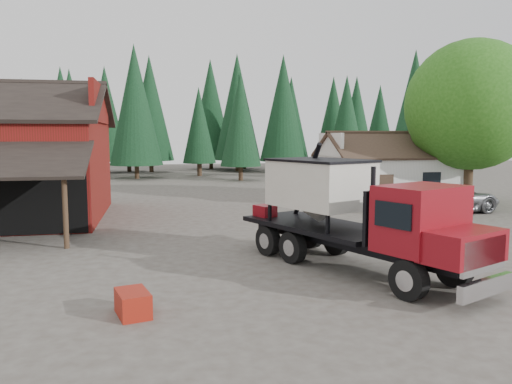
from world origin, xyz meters
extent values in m
plane|color=#4B443B|center=(0.00, 0.00, 0.00)|extent=(120.00, 120.00, 0.00)
cube|color=maroon|center=(-5.00, 10.00, 6.00)|extent=(0.25, 7.00, 2.00)
cylinder|color=#382619|center=(-5.60, 2.10, 1.40)|extent=(0.20, 0.20, 2.80)
cube|color=silver|center=(13.00, 13.00, 1.50)|extent=(8.00, 6.00, 3.00)
cube|color=#38281E|center=(13.00, 11.50, 3.75)|extent=(8.60, 3.42, 1.80)
cube|color=#38281E|center=(13.00, 14.50, 3.75)|extent=(8.60, 3.42, 1.80)
cube|color=silver|center=(9.00, 13.00, 3.75)|extent=(0.20, 4.20, 1.50)
cube|color=silver|center=(17.00, 13.00, 3.75)|extent=(0.20, 4.20, 1.50)
cube|color=#38281E|center=(11.50, 9.98, 1.00)|extent=(0.90, 0.06, 2.00)
cube|color=black|center=(14.50, 9.98, 1.60)|extent=(1.20, 0.06, 1.00)
cylinder|color=#382619|center=(17.00, 10.00, 1.60)|extent=(0.60, 0.60, 3.20)
sphere|color=#215914|center=(17.00, 10.00, 6.20)|extent=(8.00, 8.00, 8.00)
sphere|color=#215914|center=(15.80, 10.80, 5.00)|extent=(4.40, 4.40, 4.40)
sphere|color=#215914|center=(18.00, 9.20, 5.30)|extent=(4.80, 4.80, 4.80)
cylinder|color=#382619|center=(6.00, 30.00, 0.80)|extent=(0.44, 0.44, 1.60)
cone|color=black|center=(6.00, 30.00, 5.90)|extent=(3.96, 3.96, 9.00)
cylinder|color=#382619|center=(22.00, 26.00, 0.80)|extent=(0.44, 0.44, 1.60)
cone|color=black|center=(22.00, 26.00, 6.90)|extent=(4.84, 4.84, 11.00)
cylinder|color=#382619|center=(-4.00, 34.00, 0.80)|extent=(0.44, 0.44, 1.60)
cone|color=black|center=(-4.00, 34.00, 7.40)|extent=(5.28, 5.28, 12.00)
cylinder|color=black|center=(4.27, -6.13, 0.54)|extent=(0.76, 1.13, 1.09)
cylinder|color=black|center=(6.16, -5.28, 0.54)|extent=(0.76, 1.13, 1.09)
cylinder|color=black|center=(2.32, -1.80, 0.54)|extent=(0.76, 1.13, 1.09)
cylinder|color=black|center=(4.22, -0.95, 0.54)|extent=(0.76, 1.13, 1.09)
cylinder|color=black|center=(1.76, -0.54, 0.54)|extent=(0.76, 1.13, 1.09)
cylinder|color=black|center=(3.65, 0.31, 0.54)|extent=(0.76, 1.13, 1.09)
cube|color=black|center=(3.92, -2.82, 0.94)|extent=(4.48, 8.21, 0.40)
cube|color=silver|center=(5.84, -7.11, 0.54)|extent=(2.15, 1.09, 0.45)
cube|color=silver|center=(5.80, -7.02, 1.34)|extent=(1.76, 0.86, 0.89)
cube|color=maroon|center=(5.56, -6.47, 1.48)|extent=(2.56, 2.08, 0.84)
cube|color=maroon|center=(5.03, -5.30, 2.03)|extent=(2.85, 2.51, 1.83)
cube|color=black|center=(5.36, -6.02, 2.32)|extent=(1.93, 0.92, 0.89)
cylinder|color=black|center=(3.77, -4.89, 2.57)|extent=(0.18, 0.18, 1.78)
cube|color=black|center=(4.63, -4.40, 1.98)|extent=(2.26, 1.10, 1.58)
cube|color=black|center=(3.35, -1.56, 1.21)|extent=(4.65, 6.27, 0.16)
cube|color=beige|center=(3.35, -1.56, 2.67)|extent=(3.41, 3.91, 1.58)
cone|color=beige|center=(3.35, -1.56, 1.68)|extent=(2.88, 2.88, 0.69)
cube|color=black|center=(3.35, -1.56, 3.48)|extent=(3.54, 4.04, 0.08)
cylinder|color=black|center=(3.33, -0.05, 2.57)|extent=(0.52, 2.19, 3.02)
cube|color=maroon|center=(1.84, 0.37, 1.48)|extent=(0.87, 0.97, 0.45)
cylinder|color=silver|center=(5.81, -4.25, 0.84)|extent=(0.91, 1.13, 0.55)
imported|color=#94959B|center=(14.00, 7.46, 0.83)|extent=(6.31, 3.57, 1.66)
cube|color=maroon|center=(-2.80, -5.84, 0.30)|extent=(0.95, 1.24, 0.60)
camera|label=1|loc=(-2.20, -17.83, 4.31)|focal=35.00mm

